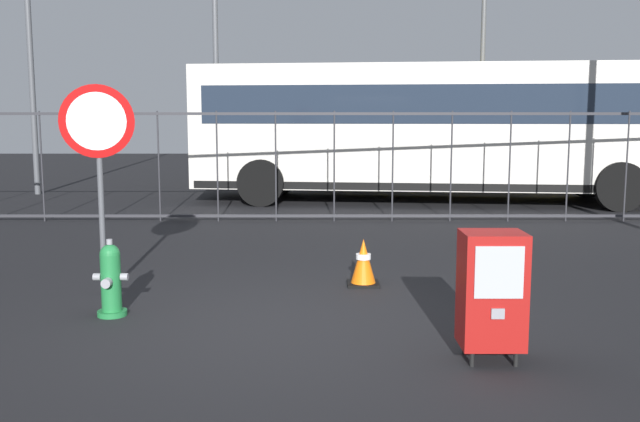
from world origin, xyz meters
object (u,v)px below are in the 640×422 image
(fire_hydrant, at_px, (108,280))
(bus_near, at_px, (431,125))
(street_light_far_right, at_px, (212,10))
(bus_far, at_px, (480,123))
(street_light_far_left, at_px, (481,12))
(newspaper_box_primary, at_px, (489,289))
(traffic_cone, at_px, (361,263))
(stop_sign, at_px, (95,145))

(fire_hydrant, height_order, bus_near, bus_near)
(street_light_far_right, bearing_deg, bus_far, 11.68)
(bus_near, relative_size, street_light_far_left, 1.24)
(bus_far, bearing_deg, newspaper_box_primary, -108.33)
(fire_hydrant, distance_m, bus_near, 10.25)
(fire_hydrant, height_order, traffic_cone, fire_hydrant)
(bus_far, relative_size, street_light_far_right, 1.33)
(bus_near, bearing_deg, street_light_far_left, 73.33)
(traffic_cone, relative_size, street_light_far_right, 0.07)
(street_light_far_left, bearing_deg, traffic_cone, -108.10)
(stop_sign, relative_size, bus_far, 0.21)
(bus_far, height_order, street_light_far_right, street_light_far_right)
(stop_sign, bearing_deg, traffic_cone, 9.42)
(newspaper_box_primary, relative_size, bus_near, 0.10)
(bus_near, distance_m, street_light_far_right, 6.58)
(fire_hydrant, bearing_deg, bus_near, 63.51)
(stop_sign, xyz_separation_m, bus_near, (4.84, 8.33, 0.11))
(bus_far, distance_m, street_light_far_left, 3.33)
(newspaper_box_primary, relative_size, street_light_far_left, 0.12)
(stop_sign, distance_m, traffic_cone, 3.14)
(fire_hydrant, height_order, street_light_far_right, street_light_far_right)
(traffic_cone, bearing_deg, bus_far, 71.22)
(newspaper_box_primary, bearing_deg, traffic_cone, 108.83)
(newspaper_box_primary, distance_m, stop_sign, 4.28)
(fire_hydrant, bearing_deg, stop_sign, 111.93)
(traffic_cone, bearing_deg, street_light_far_left, 71.90)
(bus_far, relative_size, street_light_far_left, 1.24)
(traffic_cone, relative_size, street_light_far_left, 0.06)
(stop_sign, relative_size, bus_near, 0.21)
(stop_sign, distance_m, street_light_far_left, 15.61)
(street_light_far_left, relative_size, street_light_far_right, 1.07)
(street_light_far_right, bearing_deg, newspaper_box_primary, -72.90)
(newspaper_box_primary, bearing_deg, fire_hydrant, 159.62)
(fire_hydrant, height_order, newspaper_box_primary, newspaper_box_primary)
(street_light_far_right, bearing_deg, bus_near, -27.76)
(bus_far, bearing_deg, traffic_cone, -114.43)
(bus_far, bearing_deg, street_light_far_left, 75.54)
(fire_hydrant, distance_m, newspaper_box_primary, 3.56)
(stop_sign, relative_size, street_light_far_left, 0.26)
(bus_far, bearing_deg, street_light_far_right, -173.97)
(newspaper_box_primary, xyz_separation_m, bus_far, (3.28, 14.59, 1.14))
(fire_hydrant, bearing_deg, bus_far, 63.65)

